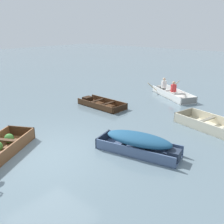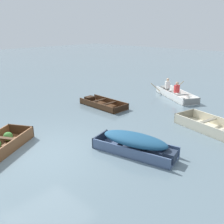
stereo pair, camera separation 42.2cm
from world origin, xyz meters
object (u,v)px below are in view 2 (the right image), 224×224
(rowboat_white_with_crew, at_px, (174,93))
(skiff_cream_far_moored, at_px, (221,130))
(skiff_slate_blue_near_moored, at_px, (136,143))
(skiff_dark_varnish_mid_moored, at_px, (102,104))

(rowboat_white_with_crew, bearing_deg, skiff_cream_far_moored, -41.57)
(skiff_slate_blue_near_moored, height_order, skiff_cream_far_moored, skiff_slate_blue_near_moored)
(skiff_dark_varnish_mid_moored, distance_m, rowboat_white_with_crew, 4.56)
(skiff_slate_blue_near_moored, relative_size, rowboat_white_with_crew, 0.87)
(skiff_cream_far_moored, height_order, rowboat_white_with_crew, rowboat_white_with_crew)
(skiff_dark_varnish_mid_moored, xyz_separation_m, skiff_cream_far_moored, (5.88, 0.59, 0.04))
(skiff_cream_far_moored, distance_m, rowboat_white_with_crew, 5.40)
(skiff_cream_far_moored, bearing_deg, skiff_dark_varnish_mid_moored, -174.22)
(skiff_slate_blue_near_moored, bearing_deg, rowboat_white_with_crew, 110.27)
(skiff_dark_varnish_mid_moored, relative_size, skiff_cream_far_moored, 0.74)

